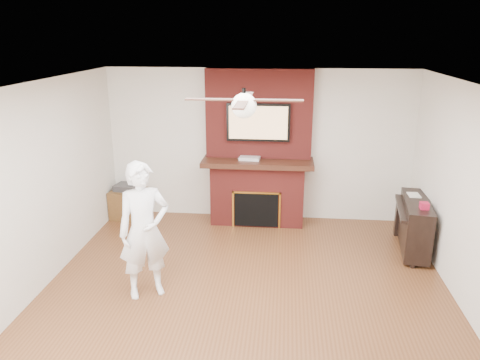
# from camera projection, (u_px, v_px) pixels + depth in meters

# --- Properties ---
(room_shell) EXTENTS (5.36, 5.86, 2.86)m
(room_shell) POSITION_uv_depth(u_px,v_px,m) (244.00, 204.00, 5.11)
(room_shell) COLOR #563019
(room_shell) RESTS_ON ground
(fireplace) EXTENTS (1.78, 0.64, 2.50)m
(fireplace) POSITION_uv_depth(u_px,v_px,m) (258.00, 164.00, 7.60)
(fireplace) COLOR maroon
(fireplace) RESTS_ON ground
(tv) EXTENTS (1.00, 0.08, 0.60)m
(tv) POSITION_uv_depth(u_px,v_px,m) (258.00, 122.00, 7.35)
(tv) COLOR black
(tv) RESTS_ON fireplace
(ceiling_fan) EXTENTS (1.21, 1.21, 0.31)m
(ceiling_fan) POSITION_uv_depth(u_px,v_px,m) (244.00, 105.00, 4.78)
(ceiling_fan) COLOR black
(ceiling_fan) RESTS_ON room_shell
(person) EXTENTS (0.73, 0.65, 1.66)m
(person) POSITION_uv_depth(u_px,v_px,m) (144.00, 231.00, 5.45)
(person) COLOR white
(person) RESTS_ON ground
(side_table) EXTENTS (0.58, 0.58, 0.59)m
(side_table) POSITION_uv_depth(u_px,v_px,m) (128.00, 202.00, 7.97)
(side_table) COLOR #533517
(side_table) RESTS_ON ground
(piano) EXTENTS (0.59, 1.21, 0.86)m
(piano) POSITION_uv_depth(u_px,v_px,m) (414.00, 224.00, 6.70)
(piano) COLOR black
(piano) RESTS_ON ground
(cable_box) EXTENTS (0.34, 0.21, 0.05)m
(cable_box) POSITION_uv_depth(u_px,v_px,m) (250.00, 158.00, 7.49)
(cable_box) COLOR silver
(cable_box) RESTS_ON fireplace
(candle_orange) EXTENTS (0.07, 0.07, 0.11)m
(candle_orange) POSITION_uv_depth(u_px,v_px,m) (251.00, 222.00, 7.69)
(candle_orange) COLOR #BE3716
(candle_orange) RESTS_ON ground
(candle_green) EXTENTS (0.06, 0.06, 0.09)m
(candle_green) POSITION_uv_depth(u_px,v_px,m) (260.00, 222.00, 7.72)
(candle_green) COLOR #5B8B37
(candle_green) RESTS_ON ground
(candle_cream) EXTENTS (0.09, 0.09, 0.12)m
(candle_cream) POSITION_uv_depth(u_px,v_px,m) (263.00, 222.00, 7.66)
(candle_cream) COLOR #C2AA9A
(candle_cream) RESTS_ON ground
(candle_blue) EXTENTS (0.05, 0.05, 0.08)m
(candle_blue) POSITION_uv_depth(u_px,v_px,m) (263.00, 222.00, 7.71)
(candle_blue) COLOR teal
(candle_blue) RESTS_ON ground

